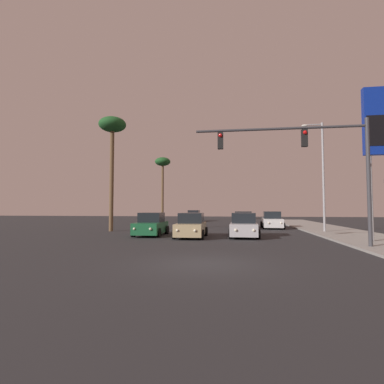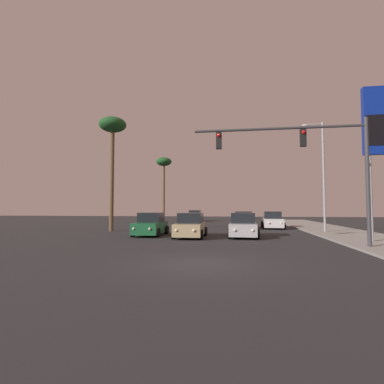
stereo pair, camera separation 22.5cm
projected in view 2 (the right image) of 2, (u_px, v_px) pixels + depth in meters
name	position (u px, v px, depth m)	size (l,w,h in m)	color
ground_plane	(201.00, 264.00, 10.85)	(120.00, 120.00, 0.00)	#28282B
sidewalk_right	(366.00, 238.00, 19.29)	(5.00, 60.00, 0.12)	gray
car_silver	(243.00, 226.00, 20.85)	(2.04, 4.33, 1.68)	#B7B7BC
car_green	(151.00, 225.00, 22.14)	(2.04, 4.34, 1.68)	#195933
car_tan	(190.00, 226.00, 20.70)	(2.04, 4.33, 1.68)	tan
car_white	(273.00, 221.00, 29.61)	(2.04, 4.34, 1.68)	silver
car_grey	(244.00, 221.00, 29.62)	(2.04, 4.33, 1.68)	slate
car_red	(195.00, 216.00, 45.00)	(2.04, 4.32, 1.68)	maroon
traffic_light_mast	(312.00, 154.00, 15.45)	(8.85, 0.36, 6.50)	#38383D
street_lamp	(322.00, 170.00, 24.58)	(1.74, 0.24, 9.00)	#99999E
gas_station_sign	(381.00, 129.00, 17.38)	(2.00, 0.42, 9.00)	#99999E
palm_tree_near	(113.00, 132.00, 26.58)	(2.40, 2.40, 10.10)	brown
palm_tree_far	(164.00, 166.00, 46.36)	(2.40, 2.40, 9.86)	brown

